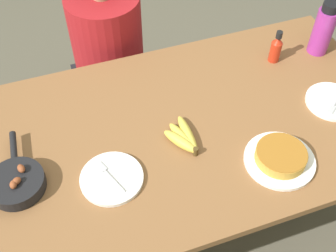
# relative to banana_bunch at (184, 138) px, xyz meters

# --- Properties ---
(ground_plane) EXTENTS (14.00, 14.00, 0.00)m
(ground_plane) POSITION_rel_banana_bunch_xyz_m (-0.04, 0.07, -0.75)
(ground_plane) COLOR #565142
(dining_table) EXTENTS (1.90, 0.97, 0.73)m
(dining_table) POSITION_rel_banana_bunch_xyz_m (-0.04, 0.07, -0.10)
(dining_table) COLOR brown
(dining_table) RESTS_ON ground_plane
(banana_bunch) EXTENTS (0.12, 0.20, 0.04)m
(banana_bunch) POSITION_rel_banana_bunch_xyz_m (0.00, 0.00, 0.00)
(banana_bunch) COLOR gold
(banana_bunch) RESTS_ON dining_table
(skillet) EXTENTS (0.20, 0.33, 0.08)m
(skillet) POSITION_rel_banana_bunch_xyz_m (-0.62, 0.00, 0.01)
(skillet) COLOR black
(skillet) RESTS_ON dining_table
(frittata_plate_center) EXTENTS (0.26, 0.26, 0.06)m
(frittata_plate_center) POSITION_rel_banana_bunch_xyz_m (0.30, -0.21, 0.01)
(frittata_plate_center) COLOR white
(frittata_plate_center) RESTS_ON dining_table
(empty_plate_near_front) EXTENTS (0.23, 0.23, 0.02)m
(empty_plate_near_front) POSITION_rel_banana_bunch_xyz_m (-0.30, -0.08, -0.01)
(empty_plate_near_front) COLOR white
(empty_plate_near_front) RESTS_ON dining_table
(empty_plate_far_left) EXTENTS (0.22, 0.22, 0.02)m
(empty_plate_far_left) POSITION_rel_banana_bunch_xyz_m (0.65, -0.01, -0.01)
(empty_plate_far_left) COLOR white
(empty_plate_far_left) RESTS_ON dining_table
(water_bottle) EXTENTS (0.09, 0.09, 0.25)m
(water_bottle) POSITION_rel_banana_bunch_xyz_m (0.78, 0.30, 0.10)
(water_bottle) COLOR #992D89
(water_bottle) RESTS_ON dining_table
(hot_sauce_bottle) EXTENTS (0.05, 0.05, 0.16)m
(hot_sauce_bottle) POSITION_rel_banana_bunch_xyz_m (0.56, 0.31, 0.05)
(hot_sauce_bottle) COLOR #B72814
(hot_sauce_bottle) RESTS_ON dining_table
(person_figure) EXTENTS (0.39, 0.39, 1.15)m
(person_figure) POSITION_rel_banana_bunch_xyz_m (-0.11, 0.79, -0.28)
(person_figure) COLOR black
(person_figure) RESTS_ON ground_plane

